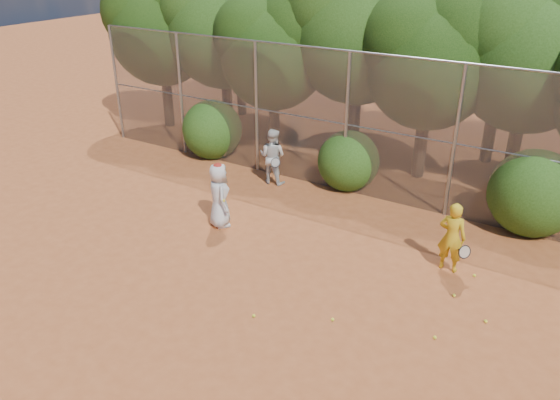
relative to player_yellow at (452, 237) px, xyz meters
The scene contains 23 objects.
ground 4.49m from the player_yellow, 129.99° to the right, with size 80.00×80.00×0.00m, color #9B4A23.
fence_back 4.14m from the player_yellow, 138.47° to the left, with size 20.05×0.09×4.03m.
tree_0 13.50m from the player_yellow, 159.24° to the left, with size 4.38×3.81×6.00m.
tree_1 11.55m from the player_yellow, 152.18° to the left, with size 4.64×4.03×6.35m.
tree_2 8.98m from the player_yellow, 148.57° to the left, with size 3.99×3.47×5.47m.
tree_3 8.09m from the player_yellow, 131.16° to the left, with size 4.89×4.26×6.70m.
tree_4 6.12m from the player_yellow, 115.19° to the left, with size 4.19×3.64×5.73m.
tree_5 6.52m from the player_yellow, 87.77° to the left, with size 4.51×3.92×6.17m.
tree_9 13.57m from the player_yellow, 145.30° to the left, with size 4.83×4.20×6.62m.
tree_10 10.32m from the player_yellow, 126.98° to the left, with size 5.15×4.48×7.06m.
tree_11 8.03m from the player_yellow, 96.12° to the left, with size 4.64×4.03×6.35m.
bush_0 9.31m from the player_yellow, 161.73° to the left, with size 2.00×2.00×2.00m, color #1F4310.
bush_1 4.82m from the player_yellow, 142.75° to the left, with size 1.80×1.80×1.80m, color #1F4310.
bush_2 3.15m from the player_yellow, 68.27° to the left, with size 2.20×2.20×2.20m, color #1F4310.
player_yellow is the anchor object (origin of this frame).
player_teen 5.66m from the player_yellow, 169.94° to the right, with size 0.97×0.93×1.71m.
player_white 6.23m from the player_yellow, 161.10° to the left, with size 0.90×0.76×1.68m.
ball_0 2.64m from the player_yellow, 78.81° to the right, with size 0.07×0.07×0.07m, color yellow.
ball_1 1.31m from the player_yellow, 66.35° to the right, with size 0.07×0.07×0.07m, color yellow.
ball_2 3.37m from the player_yellow, 114.23° to the right, with size 0.07×0.07×0.07m, color yellow.
ball_3 2.06m from the player_yellow, 51.79° to the right, with size 0.07×0.07×0.07m, color yellow.
ball_4 4.64m from the player_yellow, 126.19° to the right, with size 0.07×0.07×0.07m, color yellow.
ball_5 0.98m from the player_yellow, ahead, with size 0.07×0.07×0.07m, color yellow.
Camera 1 is at (5.07, -7.34, 6.64)m, focal length 35.00 mm.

